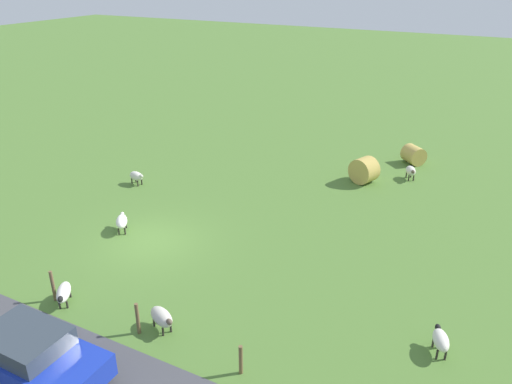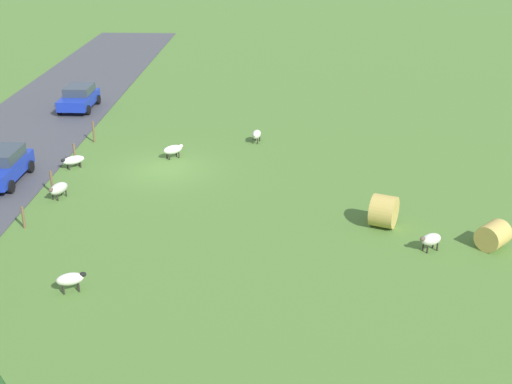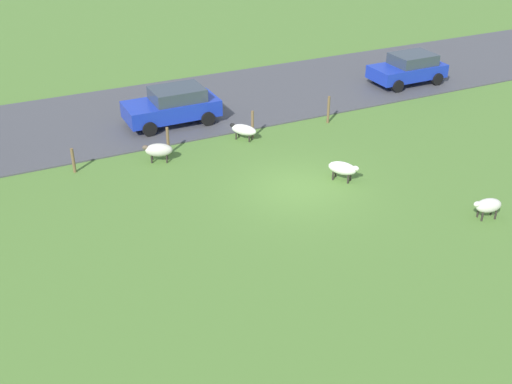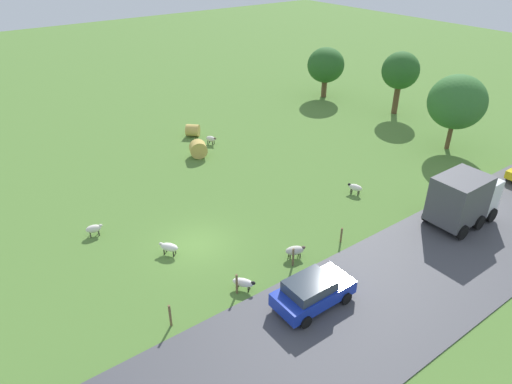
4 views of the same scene
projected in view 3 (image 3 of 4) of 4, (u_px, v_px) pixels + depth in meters
The scene contains 12 objects.
ground_plane at pixel (298, 188), 23.02m from camera, with size 160.00×160.00×0.00m, color #517A33.
road_strip at pixel (202, 104), 30.63m from camera, with size 8.00×80.00×0.06m, color #47474C.
sheep_0 at pixel (244, 130), 26.69m from camera, with size 1.21×1.07×0.68m.
sheep_2 at pixel (343, 168), 23.35m from camera, with size 1.17×1.05×0.75m.
sheep_3 at pixel (159, 150), 24.78m from camera, with size 0.92×1.24×0.76m.
sheep_5 at pixel (488, 206), 20.93m from camera, with size 0.67×1.08×0.74m.
fence_post_0 at pixel (328, 110), 28.26m from camera, with size 0.12×0.12×1.28m, color brown.
fence_post_1 at pixel (252, 124), 26.81m from camera, with size 0.12×0.12×1.23m, color brown.
fence_post_2 at pixel (168, 141), 25.36m from camera, with size 0.12×0.12×1.17m, color brown.
fence_post_3 at pixel (73, 160), 23.94m from camera, with size 0.12×0.12×1.01m, color brown.
car_0 at pixel (173, 105), 28.03m from camera, with size 2.18×4.19×1.61m.
car_1 at pixel (409, 68), 32.89m from camera, with size 2.14×3.96×1.55m.
Camera 3 is at (-17.53, 10.22, 10.98)m, focal length 43.67 mm.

